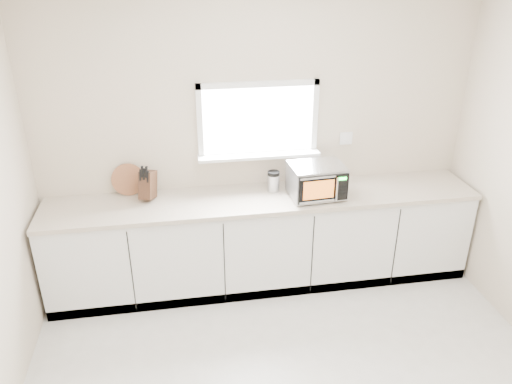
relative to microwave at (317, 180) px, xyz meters
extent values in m
cube|color=beige|center=(-0.47, 0.39, 0.27)|extent=(4.00, 0.02, 2.70)
cube|color=white|center=(-0.47, 0.37, 0.47)|extent=(1.00, 0.02, 0.60)
cube|color=white|center=(-0.47, 0.31, 0.15)|extent=(1.12, 0.16, 0.03)
cube|color=white|center=(-0.47, 0.36, 0.80)|extent=(1.10, 0.04, 0.05)
cube|color=white|center=(-0.47, 0.36, 0.15)|extent=(1.10, 0.04, 0.05)
cube|color=white|center=(-0.99, 0.36, 0.47)|extent=(0.05, 0.04, 0.70)
cube|color=white|center=(0.06, 0.36, 0.47)|extent=(0.05, 0.04, 0.70)
cube|color=white|center=(0.38, 0.38, 0.24)|extent=(0.12, 0.01, 0.12)
cube|color=silver|center=(-0.47, 0.09, -0.64)|extent=(3.92, 0.60, 0.88)
cube|color=#B4A695|center=(-0.47, 0.08, -0.18)|extent=(3.92, 0.64, 0.04)
cylinder|color=black|center=(-0.19, -0.15, -0.15)|extent=(0.02, 0.02, 0.01)
cylinder|color=black|center=(-0.21, 0.13, -0.15)|extent=(0.02, 0.02, 0.01)
cylinder|color=black|center=(0.21, -0.12, -0.15)|extent=(0.02, 0.02, 0.01)
cylinder|color=black|center=(0.19, 0.16, -0.15)|extent=(0.02, 0.02, 0.01)
cube|color=#B2B5BA|center=(0.00, 0.01, 0.00)|extent=(0.49, 0.39, 0.28)
cube|color=black|center=(0.01, -0.18, 0.00)|extent=(0.45, 0.04, 0.25)
cube|color=orange|center=(-0.03, -0.19, 0.00)|extent=(0.28, 0.02, 0.17)
cylinder|color=silver|center=(0.13, -0.19, 0.00)|extent=(0.02, 0.02, 0.22)
cube|color=black|center=(0.17, -0.17, 0.00)|extent=(0.11, 0.01, 0.24)
cube|color=#19FF33|center=(0.17, -0.18, 0.08)|extent=(0.08, 0.01, 0.03)
cube|color=silver|center=(0.00, 0.01, 0.14)|extent=(0.49, 0.39, 0.01)
cube|color=#402617|center=(-1.49, 0.20, -0.02)|extent=(0.18, 0.26, 0.28)
cube|color=black|center=(-1.54, 0.16, 0.10)|extent=(0.03, 0.05, 0.10)
cube|color=black|center=(-1.50, 0.15, 0.11)|extent=(0.03, 0.05, 0.10)
cube|color=black|center=(-1.47, 0.13, 0.08)|extent=(0.03, 0.05, 0.10)
cube|color=black|center=(-1.52, 0.15, 0.13)|extent=(0.03, 0.05, 0.10)
cube|color=black|center=(-1.48, 0.14, 0.13)|extent=(0.03, 0.05, 0.10)
cylinder|color=brown|center=(-1.66, 0.33, -0.01)|extent=(0.29, 0.07, 0.29)
cylinder|color=#B2B5BA|center=(-0.36, 0.18, -0.08)|extent=(0.14, 0.14, 0.16)
cylinder|color=black|center=(-0.36, 0.18, 0.02)|extent=(0.14, 0.14, 0.04)
camera|label=1|loc=(-1.21, -3.90, 1.82)|focal=35.00mm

